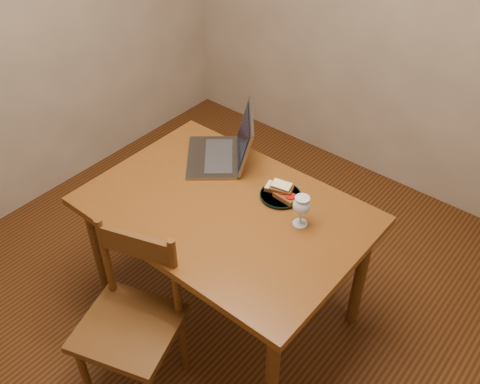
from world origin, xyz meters
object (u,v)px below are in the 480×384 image
Objects in this scene: table at (226,221)px; chair at (130,316)px; plate at (280,196)px; laptop at (227,147)px; milk_glass at (301,211)px.

table is 2.47× the size of chair.
table is at bearing -124.33° from plate.
laptop is (-0.40, 0.08, 0.06)m from plate.
milk_glass is at bearing 43.53° from chair.
milk_glass reaches higher than chair.
milk_glass is at bearing 21.14° from table.
milk_glass is (0.38, 0.73, 0.33)m from chair.
laptop is at bearing 83.67° from chair.
table is 0.62m from chair.
chair is 2.64× the size of plate.
milk_glass is at bearing -27.97° from plate.
chair is at bearing -94.28° from table.
chair reaches higher than plate.
chair is at bearing -103.58° from plate.
chair is (-0.04, -0.60, -0.17)m from table.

